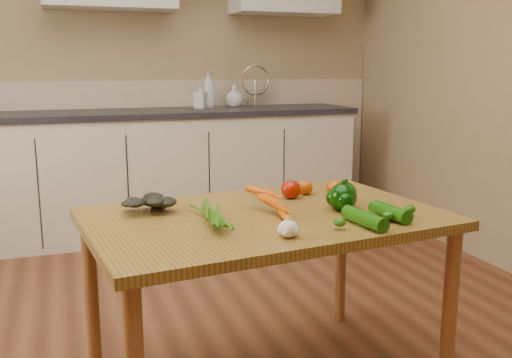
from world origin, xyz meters
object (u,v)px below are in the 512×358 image
object	(u,v)px
leafy_greens	(149,200)
zucchini_a	(390,212)
soap_bottle_c	(235,96)
zucchini_b	(365,219)
carrot_bunch	(254,208)
soap_bottle_a	(209,89)
pepper_b	(345,194)
garlic_bulb	(288,229)
tomato_c	(335,188)
pepper_a	(340,198)
tomato_a	(291,189)
soap_bottle_b	(201,96)
pepper_c	(343,197)
table	(265,234)
tomato_b	(305,187)

from	to	relation	value
leafy_greens	zucchini_a	size ratio (longest dim) A/B	1.00
soap_bottle_c	zucchini_b	distance (m)	2.63
soap_bottle_c	carrot_bunch	size ratio (longest dim) A/B	0.72
zucchini_b	zucchini_a	bearing A→B (deg)	20.76
soap_bottle_a	pepper_b	bearing A→B (deg)	-118.62
garlic_bulb	tomato_c	distance (m)	0.62
garlic_bulb	zucchini_b	size ratio (longest dim) A/B	0.33
zucchini_b	leafy_greens	bearing A→B (deg)	146.71
carrot_bunch	tomato_c	size ratio (longest dim) A/B	3.18
soap_bottle_a	zucchini_a	xyz separation A→B (m)	(0.01, -2.53, -0.33)
soap_bottle_c	pepper_a	size ratio (longest dim) A/B	2.17
soap_bottle_a	tomato_a	bearing A→B (deg)	-123.04
soap_bottle_b	zucchini_a	bearing A→B (deg)	131.78
pepper_c	pepper_a	bearing A→B (deg)	73.92
table	pepper_a	bearing A→B (deg)	-7.78
carrot_bunch	tomato_b	xyz separation A→B (m)	(0.32, 0.27, -0.00)
tomato_c	pepper_a	bearing A→B (deg)	-111.19
soap_bottle_a	zucchini_b	xyz separation A→B (m)	(-0.12, -2.58, -0.33)
tomato_b	tomato_c	distance (m)	0.13
pepper_a	soap_bottle_c	bearing A→B (deg)	82.95
zucchini_b	tomato_b	bearing A→B (deg)	89.61
table	tomato_a	distance (m)	0.29
leafy_greens	garlic_bulb	bearing A→B (deg)	-51.79
pepper_a	pepper_c	size ratio (longest dim) A/B	0.76
tomato_b	table	bearing A→B (deg)	-137.47
soap_bottle_a	zucchini_a	bearing A→B (deg)	-117.38
garlic_bulb	leafy_greens	bearing A→B (deg)	128.21
table	carrot_bunch	bearing A→B (deg)	-160.17
soap_bottle_a	pepper_c	size ratio (longest dim) A/B	2.64
soap_bottle_c	garlic_bulb	world-z (taller)	soap_bottle_c
soap_bottle_c	leafy_greens	bearing A→B (deg)	105.39
soap_bottle_c	leafy_greens	world-z (taller)	soap_bottle_c
carrot_bunch	leafy_greens	world-z (taller)	leafy_greens
zucchini_b	table	bearing A→B (deg)	135.54
garlic_bulb	soap_bottle_a	bearing A→B (deg)	81.04
tomato_b	zucchini_b	distance (m)	0.51
table	tomato_c	distance (m)	0.43
tomato_a	zucchini_b	bearing A→B (deg)	-79.85
table	zucchini_a	world-z (taller)	zucchini_a
pepper_b	zucchini_b	bearing A→B (deg)	-105.26
carrot_bunch	pepper_b	world-z (taller)	pepper_b
zucchini_b	tomato_c	bearing A→B (deg)	75.84
soap_bottle_b	tomato_a	size ratio (longest dim) A/B	2.15
zucchini_b	pepper_a	bearing A→B (deg)	81.37
tomato_a	pepper_b	bearing A→B (deg)	-46.13
soap_bottle_a	soap_bottle_b	xyz separation A→B (m)	(-0.07, -0.04, -0.05)
soap_bottle_c	table	bearing A→B (deg)	115.83
soap_bottle_a	pepper_b	xyz separation A→B (m)	(-0.04, -2.29, -0.31)
zucchini_b	tomato_a	bearing A→B (deg)	100.15
table	pepper_c	xyz separation A→B (m)	(0.29, -0.05, 0.13)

